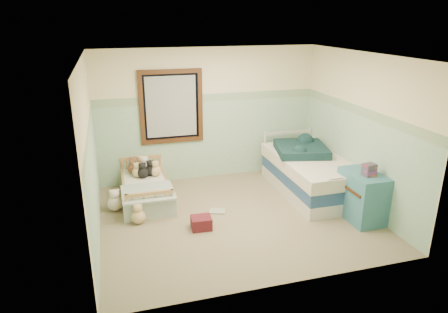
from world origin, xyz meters
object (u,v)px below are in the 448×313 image
object	(u,v)px
plush_floor_cream	(115,203)
floor_book	(217,211)
toddler_bed_frame	(146,194)
plush_floor_tan	(138,217)
twin_bed_frame	(309,186)
red_pillow	(201,223)
dresser	(362,196)

from	to	relation	value
plush_floor_cream	floor_book	size ratio (longest dim) A/B	1.00
toddler_bed_frame	plush_floor_tan	xyz separation A→B (m)	(-0.20, -0.85, 0.01)
toddler_bed_frame	plush_floor_cream	distance (m)	0.61
plush_floor_cream	twin_bed_frame	distance (m)	3.40
floor_book	plush_floor_tan	bearing A→B (deg)	-158.91
plush_floor_tan	floor_book	distance (m)	1.27
plush_floor_tan	twin_bed_frame	size ratio (longest dim) A/B	0.11
plush_floor_cream	plush_floor_tan	xyz separation A→B (m)	(0.33, -0.55, -0.02)
red_pillow	dresser	bearing A→B (deg)	-8.65
plush_floor_cream	red_pillow	size ratio (longest dim) A/B	0.85
plush_floor_tan	dresser	bearing A→B (deg)	-13.40
twin_bed_frame	red_pillow	bearing A→B (deg)	-160.63
dresser	red_pillow	size ratio (longest dim) A/B	2.58
floor_book	toddler_bed_frame	bearing A→B (deg)	162.29
dresser	red_pillow	xyz separation A→B (m)	(-2.47, 0.38, -0.29)
dresser	floor_book	world-z (taller)	dresser
plush_floor_tan	twin_bed_frame	bearing A→B (deg)	6.28
plush_floor_cream	red_pillow	world-z (taller)	plush_floor_cream
plush_floor_tan	floor_book	world-z (taller)	plush_floor_tan
plush_floor_cream	twin_bed_frame	size ratio (longest dim) A/B	0.12
plush_floor_tan	toddler_bed_frame	bearing A→B (deg)	76.86
twin_bed_frame	red_pillow	distance (m)	2.30
red_pillow	floor_book	xyz separation A→B (m)	(0.37, 0.46, -0.08)
twin_bed_frame	dresser	xyz separation A→B (m)	(0.30, -1.14, 0.27)
plush_floor_tan	floor_book	xyz separation A→B (m)	(1.27, 0.03, -0.10)
red_pillow	floor_book	bearing A→B (deg)	50.84
floor_book	twin_bed_frame	bearing A→B (deg)	29.25
toddler_bed_frame	red_pillow	size ratio (longest dim) A/B	5.14
dresser	red_pillow	distance (m)	2.52
toddler_bed_frame	twin_bed_frame	bearing A→B (deg)	-10.10
twin_bed_frame	plush_floor_cream	bearing A→B (deg)	176.47
floor_book	dresser	bearing A→B (deg)	-2.06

